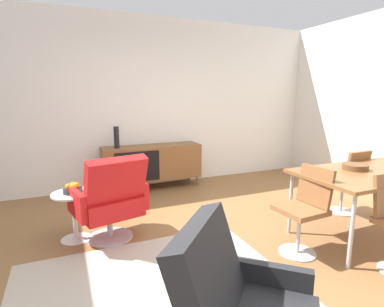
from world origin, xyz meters
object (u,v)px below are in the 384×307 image
object	(u,v)px
dining_table	(371,175)
lounge_chair_red	(111,199)
sideboard	(152,162)
wooden_bowl_on_table	(355,167)
side_table_round	(74,210)
fruit_bowl	(73,189)
dining_chair_near_window	(305,207)
vase_cobalt	(116,137)
dining_chair_back_right	(348,179)

from	to	relation	value
dining_table	lounge_chair_red	bearing A→B (deg)	158.83
sideboard	dining_table	size ratio (longest dim) A/B	1.00
wooden_bowl_on_table	side_table_round	distance (m)	3.06
wooden_bowl_on_table	fruit_bowl	xyz separation A→B (m)	(-2.83, 1.08, -0.21)
sideboard	dining_chair_near_window	size ratio (longest dim) A/B	1.87
wooden_bowl_on_table	fruit_bowl	world-z (taller)	wooden_bowl_on_table
sideboard	dining_table	world-z (taller)	dining_table
sideboard	vase_cobalt	distance (m)	0.72
sideboard	vase_cobalt	size ratio (longest dim) A/B	4.74
dining_chair_near_window	lounge_chair_red	bearing A→B (deg)	149.52
wooden_bowl_on_table	dining_chair_near_window	size ratio (longest dim) A/B	0.30
dining_chair_near_window	side_table_round	bearing A→B (deg)	149.97
sideboard	dining_chair_near_window	world-z (taller)	dining_chair_near_window
wooden_bowl_on_table	dining_chair_back_right	xyz separation A→B (m)	(0.46, 0.45, -0.30)
vase_cobalt	wooden_bowl_on_table	distance (m)	3.30
dining_chair_near_window	dining_chair_back_right	bearing A→B (deg)	24.10
dining_chair_back_right	side_table_round	world-z (taller)	dining_chair_back_right
dining_chair_back_right	dining_chair_near_window	bearing A→B (deg)	-155.90
wooden_bowl_on_table	dining_chair_back_right	size ratio (longest dim) A/B	0.30
dining_chair_near_window	vase_cobalt	bearing A→B (deg)	116.91
vase_cobalt	dining_table	world-z (taller)	vase_cobalt
dining_chair_near_window	sideboard	bearing A→B (deg)	106.42
vase_cobalt	dining_chair_near_window	distance (m)	2.99
vase_cobalt	side_table_round	xyz separation A→B (m)	(-0.71, -1.45, -0.57)
dining_chair_back_right	side_table_round	distance (m)	3.35
vase_cobalt	lounge_chair_red	xyz separation A→B (m)	(-0.35, -1.64, -0.42)
vase_cobalt	side_table_round	distance (m)	1.71
dining_chair_back_right	fruit_bowl	world-z (taller)	dining_chair_back_right
sideboard	fruit_bowl	world-z (taller)	sideboard
sideboard	vase_cobalt	bearing A→B (deg)	179.81
sideboard	dining_chair_back_right	distance (m)	2.90
dining_chair_back_right	fruit_bowl	distance (m)	3.35
lounge_chair_red	vase_cobalt	bearing A→B (deg)	77.83
fruit_bowl	lounge_chair_red	bearing A→B (deg)	-27.97
wooden_bowl_on_table	lounge_chair_red	xyz separation A→B (m)	(-2.47, 0.89, -0.30)
sideboard	dining_chair_back_right	bearing A→B (deg)	-45.87
dining_table	side_table_round	xyz separation A→B (m)	(-2.94, 1.19, -0.38)
lounge_chair_red	wooden_bowl_on_table	bearing A→B (deg)	-19.74
wooden_bowl_on_table	dining_chair_back_right	world-z (taller)	dining_chair_back_right
dining_chair_back_right	lounge_chair_red	xyz separation A→B (m)	(-2.93, 0.44, -0.00)
sideboard	dining_table	xyz separation A→B (m)	(1.67, -2.64, 0.26)
vase_cobalt	dining_chair_back_right	world-z (taller)	vase_cobalt
side_table_round	fruit_bowl	bearing A→B (deg)	17.61
dining_chair_near_window	side_table_round	distance (m)	2.37
dining_table	wooden_bowl_on_table	distance (m)	0.17
vase_cobalt	lounge_chair_red	distance (m)	1.73
dining_table	dining_chair_back_right	bearing A→B (deg)	57.79
lounge_chair_red	dining_chair_near_window	bearing A→B (deg)	-30.48
lounge_chair_red	fruit_bowl	size ratio (longest dim) A/B	4.73
sideboard	dining_table	bearing A→B (deg)	-57.74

